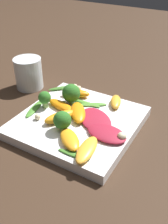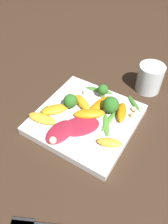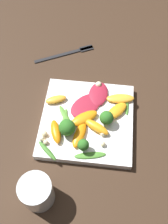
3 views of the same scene
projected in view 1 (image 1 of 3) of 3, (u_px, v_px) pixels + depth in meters
ground_plane at (78, 126)px, 0.58m from camera, size 2.40×2.40×0.00m
plate at (78, 122)px, 0.58m from camera, size 0.25×0.25×0.02m
drinking_glass at (29, 73)px, 0.71m from camera, size 0.07×0.07×0.08m
radicchio_leaf_0 at (95, 120)px, 0.56m from camera, size 0.11×0.11×0.01m
radicchio_leaf_1 at (107, 133)px, 0.52m from camera, size 0.06×0.09×0.01m
orange_segment_0 at (61, 106)px, 0.60m from camera, size 0.04×0.08×0.01m
orange_segment_1 at (60, 117)px, 0.56m from camera, size 0.08×0.06×0.02m
orange_segment_2 at (116, 102)px, 0.61m from camera, size 0.06×0.04×0.02m
orange_segment_3 at (78, 112)px, 0.57m from camera, size 0.08×0.07×0.02m
orange_segment_4 at (76, 93)px, 0.64m from camera, size 0.05×0.07×0.02m
orange_segment_5 at (70, 139)px, 0.50m from camera, size 0.07×0.07×0.02m
orange_segment_6 at (87, 149)px, 0.47m from camera, size 0.08×0.04×0.01m
broccoli_floret_0 at (44, 99)px, 0.59m from camera, size 0.03×0.03×0.04m
broccoli_floret_1 at (62, 120)px, 0.52m from camera, size 0.04×0.04×0.04m
broccoli_floret_2 at (71, 93)px, 0.61m from camera, size 0.04×0.04×0.05m
arugula_sprig_0 at (93, 105)px, 0.61m from camera, size 0.05×0.07×0.00m
arugula_sprig_1 at (61, 88)px, 0.68m from camera, size 0.06×0.05×0.01m
arugula_sprig_2 at (86, 103)px, 0.62m from camera, size 0.01×0.08×0.00m
arugula_sprig_3 at (35, 108)px, 0.60m from camera, size 0.08×0.03×0.00m
arugula_sprig_4 at (74, 154)px, 0.47m from camera, size 0.02×0.06×0.00m
macadamia_nut_0 at (75, 87)px, 0.68m from camera, size 0.01×0.01×0.01m
macadamia_nut_1 at (49, 120)px, 0.55m from camera, size 0.01×0.01×0.01m
macadamia_nut_2 at (38, 117)px, 0.56m from camera, size 0.01×0.01×0.01m
macadamia_nut_3 at (79, 89)px, 0.67m from camera, size 0.01×0.01×0.01m
macadamia_nut_4 at (70, 88)px, 0.67m from camera, size 0.01×0.01×0.01m
macadamia_nut_5 at (122, 136)px, 0.50m from camera, size 0.02×0.02×0.02m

